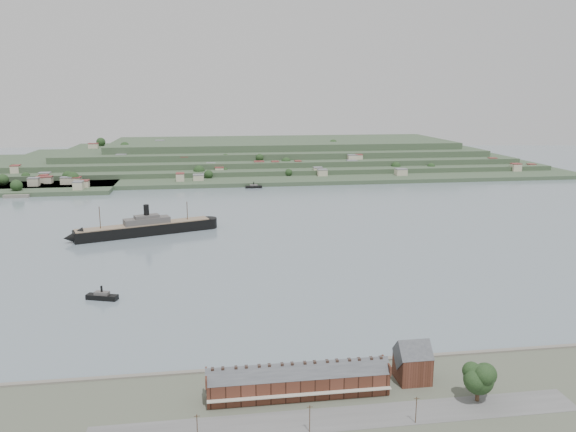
{
  "coord_description": "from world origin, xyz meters",
  "views": [
    {
      "loc": [
        -35.39,
        -320.61,
        91.99
      ],
      "look_at": [
        15.69,
        30.0,
        13.96
      ],
      "focal_mm": 35.0,
      "sensor_mm": 36.0,
      "label": 1
    }
  ],
  "objects": [
    {
      "name": "ground",
      "position": [
        0.0,
        0.0,
        0.0
      ],
      "size": [
        1400.0,
        1400.0,
        0.0
      ],
      "primitive_type": "plane",
      "color": "slate",
      "rests_on": "ground"
    },
    {
      "name": "near_shore",
      "position": [
        0.0,
        -186.75,
        1.01
      ],
      "size": [
        220.0,
        80.0,
        2.6
      ],
      "color": "#4C5142",
      "rests_on": "ground"
    },
    {
      "name": "terrace_row",
      "position": [
        -10.0,
        -168.02,
        6.84
      ],
      "size": [
        55.6,
        9.8,
        11.07
      ],
      "color": "#472519",
      "rests_on": "ground"
    },
    {
      "name": "gabled_building",
      "position": [
        27.5,
        -164.0,
        8.19
      ],
      "size": [
        10.4,
        10.18,
        14.09
      ],
      "color": "#472519",
      "rests_on": "ground"
    },
    {
      "name": "far_peninsula",
      "position": [
        27.91,
        393.1,
        11.88
      ],
      "size": [
        760.0,
        309.0,
        30.0
      ],
      "color": "#344830",
      "rests_on": "ground"
    },
    {
      "name": "steamship",
      "position": [
        -79.72,
        48.29,
        4.46
      ],
      "size": [
        97.34,
        42.17,
        24.15
      ],
      "color": "black",
      "rests_on": "ground"
    },
    {
      "name": "tugboat",
      "position": [
        -84.34,
        -70.08,
        1.59
      ],
      "size": [
        14.99,
        8.34,
        6.53
      ],
      "color": "black",
      "rests_on": "ground"
    },
    {
      "name": "ferry_east",
      "position": [
        9.83,
        225.0,
        1.48
      ],
      "size": [
        16.43,
        4.6,
        6.16
      ],
      "color": "black",
      "rests_on": "ground"
    },
    {
      "name": "fig_tree",
      "position": [
        42.67,
        -178.99,
        9.54
      ],
      "size": [
        11.07,
        9.59,
        12.36
      ],
      "color": "#44301F",
      "rests_on": "ground"
    }
  ]
}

